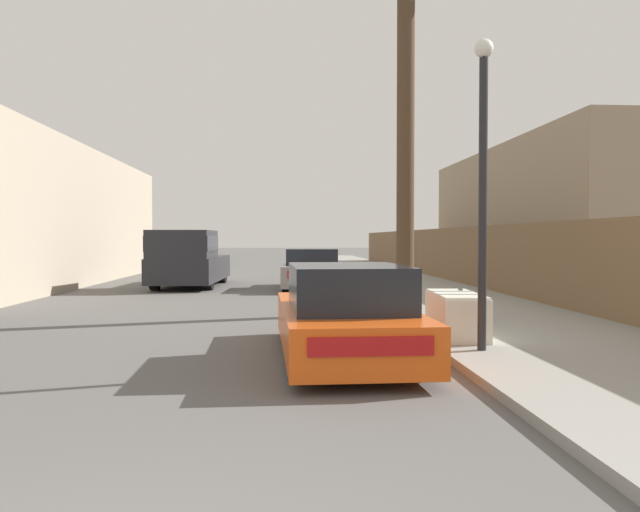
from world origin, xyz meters
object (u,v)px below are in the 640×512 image
Objects in this scene: car_parked_mid at (312,270)px; pickup_truck at (188,259)px; discarded_fridge at (456,314)px; street_lamp at (483,169)px; parked_sports_car_red at (345,316)px; utility_pole at (406,132)px.

car_parked_mid is 4.29m from pickup_truck.
street_lamp reaches higher than discarded_fridge.
street_lamp is at bearing -5.90° from parked_sports_car_red.
parked_sports_car_red is 0.58× the size of utility_pole.
discarded_fridge is 13.12m from pickup_truck.
discarded_fridge is 2.25m from parked_sports_car_red.
street_lamp is at bearing -86.52° from discarded_fridge.
car_parked_mid is at bearing 98.26° from street_lamp.
car_parked_mid is at bearing 171.31° from pickup_truck.
parked_sports_car_red is at bearing -109.87° from utility_pole.
car_parked_mid is (0.14, 12.04, 0.04)m from parked_sports_car_red.
pickup_truck reaches higher than car_parked_mid.
street_lamp is at bearing -78.70° from car_parked_mid.
utility_pole reaches higher than discarded_fridge.
car_parked_mid is 12.47m from street_lamp.
utility_pole is (1.90, 5.25, 3.48)m from parked_sports_car_red.
street_lamp is at bearing 116.89° from pickup_truck.
car_parked_mid is 0.55× the size of utility_pole.
car_parked_mid reaches higher than discarded_fridge.
car_parked_mid is 0.79× the size of pickup_truck.
utility_pole reaches higher than pickup_truck.
street_lamp reaches higher than car_parked_mid.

